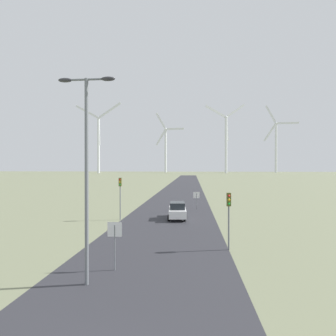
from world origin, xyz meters
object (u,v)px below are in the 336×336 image
Objects in this scene: wind_turbine_center at (226,139)px; wind_turbine_far_left at (99,139)px; traffic_light_post_near_right at (229,208)px; stop_sign_far at (196,197)px; car_approaching at (177,210)px; wind_turbine_right at (276,142)px; streetlamp at (87,155)px; wind_turbine_left at (166,146)px; traffic_light_post_near_left at (120,189)px; stop_sign_near at (115,236)px.

wind_turbine_far_left is at bearing -176.43° from wind_turbine_center.
stop_sign_far is at bearing 96.79° from traffic_light_post_near_right.
wind_turbine_center reaches higher than car_approaching.
streetlamp is at bearing -108.95° from wind_turbine_right.
wind_turbine_left reaches higher than traffic_light_post_near_right.
traffic_light_post_near_left is 214.35m from wind_turbine_far_left.
wind_turbine_left reaches higher than streetlamp.
stop_sign_far is at bearing 76.80° from stop_sign_near.
traffic_light_post_near_right is at bearing -83.15° from wind_turbine_left.
wind_turbine_right is at bearing 72.20° from traffic_light_post_near_right.
car_approaching is 0.06× the size of wind_turbine_right.
wind_turbine_center is (55.76, -24.41, 3.71)m from wind_turbine_left.
wind_turbine_far_left is (-83.62, 191.68, 29.11)m from stop_sign_far.
wind_turbine_right is (80.57, 228.73, 27.87)m from stop_sign_far.
stop_sign_far is 0.53× the size of traffic_light_post_near_left.
traffic_light_post_near_right is at bearing -107.80° from wind_turbine_right.
wind_turbine_far_left reaches higher than streetlamp.
stop_sign_near is 1.11× the size of stop_sign_far.
stop_sign_near is at bearing -100.30° from car_approaching.
wind_turbine_left is at bearing 96.86° from stop_sign_far.
streetlamp is 2.36× the size of car_approaching.
streetlamp is 266.32m from wind_turbine_right.
streetlamp reaches higher than stop_sign_near.
wind_turbine_right is at bearing 71.05° from streetlamp.
wind_turbine_right is (82.73, 234.67, 28.62)m from car_approaching.
wind_turbine_far_left is 0.94× the size of wind_turbine_right.
stop_sign_far is 226.10m from wind_turbine_left.
stop_sign_far is 0.04× the size of wind_turbine_right.
stop_sign_near reaches higher than car_approaching.
stop_sign_far is at bearing -109.40° from wind_turbine_right.
wind_turbine_center reaches higher than wind_turbine_left.
traffic_light_post_near_left is at bearing -69.22° from wind_turbine_far_left.
traffic_light_post_near_left is at bearing -110.63° from wind_turbine_right.
traffic_light_post_near_right reaches higher than stop_sign_far.
streetlamp is 10.17m from traffic_light_post_near_right.
stop_sign_far is 16.39m from traffic_light_post_near_right.
wind_turbine_right reaches higher than car_approaching.
wind_turbine_far_left is at bearing 110.78° from traffic_light_post_near_left.
wind_turbine_left is (-22.05, 243.48, 24.71)m from stop_sign_near.
wind_turbine_right is at bearing 2.99° from wind_turbine_left.
wind_turbine_far_left is 65.05m from wind_turbine_left.
wind_turbine_far_left reaches higher than traffic_light_post_near_left.
stop_sign_near is 0.68× the size of traffic_light_post_near_right.
car_approaching is (3.45, 16.24, -5.30)m from streetlamp.
wind_turbine_right is (51.64, 30.02, -0.75)m from wind_turbine_center.
wind_turbine_center is 59.74m from wind_turbine_right.
car_approaching is 250.47m from wind_turbine_right.
car_approaching is 0.07× the size of wind_turbine_center.
traffic_light_post_near_left is (-2.59, 15.11, -2.93)m from streetlamp.
stop_sign_near is 7.94m from traffic_light_post_near_right.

